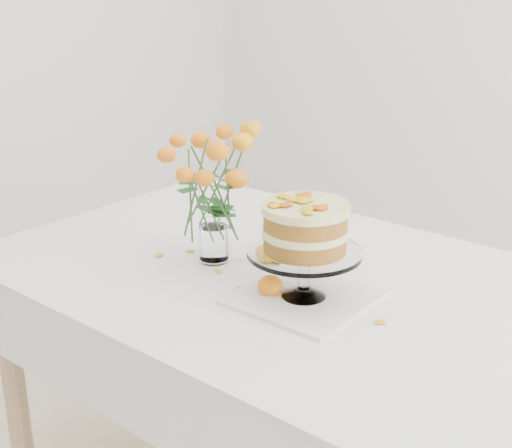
{
  "coord_description": "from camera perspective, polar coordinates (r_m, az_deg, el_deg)",
  "views": [
    {
      "loc": [
        0.92,
        -1.22,
        1.43
      ],
      "look_at": [
        -0.03,
        -0.07,
        0.89
      ],
      "focal_mm": 50.0,
      "sensor_mm": 36.0,
      "label": 1
    }
  ],
  "objects": [
    {
      "name": "loose_rose_near",
      "position": [
        1.7,
        0.84,
        -2.56
      ],
      "size": [
        0.1,
        0.05,
        0.05
      ],
      "rotation": [
        0.0,
        0.0,
        0.06
      ],
      "color": "orange",
      "rests_on": "table"
    },
    {
      "name": "stray_petal_b",
      "position": [
        1.58,
        -1.31,
        -5.2
      ],
      "size": [
        0.03,
        0.02,
        0.0
      ],
      "primitive_type": "ellipsoid",
      "color": "gold",
      "rests_on": "table"
    },
    {
      "name": "loose_rose_far",
      "position": [
        1.54,
        1.19,
        -4.98
      ],
      "size": [
        0.1,
        0.06,
        0.05
      ],
      "rotation": [
        0.0,
        0.0,
        0.36
      ],
      "color": "#DE620A",
      "rests_on": "table"
    },
    {
      "name": "stray_petal_a",
      "position": [
        1.67,
        -3.01,
        -3.81
      ],
      "size": [
        0.03,
        0.02,
        0.0
      ],
      "primitive_type": "ellipsoid",
      "color": "gold",
      "rests_on": "table"
    },
    {
      "name": "stray_petal_c",
      "position": [
        1.53,
        -1.16,
        -6.1
      ],
      "size": [
        0.03,
        0.02,
        0.0
      ],
      "primitive_type": "ellipsoid",
      "color": "gold",
      "rests_on": "table"
    },
    {
      "name": "stray_petal_f",
      "position": [
        1.46,
        9.91,
        -7.76
      ],
      "size": [
        0.03,
        0.02,
        0.0
      ],
      "primitive_type": "ellipsoid",
      "color": "gold",
      "rests_on": "table"
    },
    {
      "name": "cake_stand",
      "position": [
        1.48,
        3.95,
        -0.67
      ],
      "size": [
        0.24,
        0.24,
        0.22
      ],
      "rotation": [
        0.0,
        0.0,
        0.06
      ],
      "color": "white",
      "rests_on": "napkin"
    },
    {
      "name": "stray_petal_e",
      "position": [
        1.77,
        -7.75,
        -2.48
      ],
      "size": [
        0.03,
        0.02,
        0.0
      ],
      "primitive_type": "ellipsoid",
      "color": "gold",
      "rests_on": "table"
    },
    {
      "name": "table",
      "position": [
        1.7,
        2.34,
        -6.39
      ],
      "size": [
        1.43,
        0.93,
        0.76
      ],
      "color": "tan",
      "rests_on": "ground"
    },
    {
      "name": "napkin",
      "position": [
        1.54,
        3.82,
        -5.91
      ],
      "size": [
        0.27,
        0.27,
        0.01
      ],
      "primitive_type": "cube",
      "rotation": [
        0.0,
        0.0,
        0.01
      ],
      "color": "white",
      "rests_on": "table"
    },
    {
      "name": "rose_vase",
      "position": [
        1.66,
        -3.52,
        3.75
      ],
      "size": [
        0.26,
        0.26,
        0.36
      ],
      "rotation": [
        0.0,
        0.0,
        0.11
      ],
      "color": "white",
      "rests_on": "table"
    },
    {
      "name": "stray_petal_d",
      "position": [
        1.79,
        -5.23,
        -2.15
      ],
      "size": [
        0.03,
        0.02,
        0.0
      ],
      "primitive_type": "ellipsoid",
      "color": "gold",
      "rests_on": "table"
    }
  ]
}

